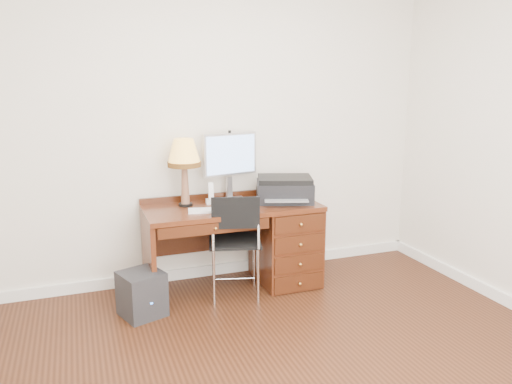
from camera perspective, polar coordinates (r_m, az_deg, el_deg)
name	(u,v)px	position (r m, az deg, el deg)	size (l,w,h in m)	color
ground	(299,370)	(3.39, 4.93, -19.62)	(4.00, 4.00, 0.00)	black
room_shell	(264,319)	(3.87, 0.88, -14.35)	(4.00, 4.00, 4.00)	silver
desk	(267,239)	(4.50, 1.22, -5.36)	(1.50, 0.67, 0.75)	#522311
monitor	(231,158)	(4.44, -2.91, 3.89)	(0.52, 0.21, 0.60)	silver
keyboard	(217,210)	(4.13, -4.50, -2.06)	(0.47, 0.13, 0.02)	white
mouse_pad	(247,208)	(4.16, -1.05, -1.85)	(0.21, 0.21, 0.04)	black
printer	(285,189)	(4.45, 3.30, 0.35)	(0.59, 0.52, 0.22)	black
leg_lamp	(184,157)	(4.25, -8.22, 3.99)	(0.28, 0.28, 0.58)	black
phone	(211,197)	(4.37, -5.16, -0.63)	(0.10, 0.10, 0.19)	white
pen_cup	(261,192)	(4.60, 0.52, 0.03)	(0.08, 0.08, 0.10)	black
chair	(237,235)	(4.15, -2.17, -4.97)	(0.52, 0.53, 0.91)	black
equipment_box	(142,294)	(4.07, -12.92, -11.27)	(0.30, 0.30, 0.36)	black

